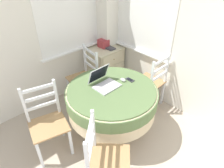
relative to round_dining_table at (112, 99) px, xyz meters
The scene contains 12 objects.
corner_room_shell 0.74m from the round_dining_table, 44.05° to the left, with size 4.51×4.87×2.55m.
round_dining_table is the anchor object (origin of this frame).
laptop 0.25m from the round_dining_table, 96.77° to the left, with size 0.32×0.32×0.24m.
computer_mouse 0.30m from the round_dining_table, ahead, with size 0.05×0.08×0.04m.
cell_phone 0.36m from the round_dining_table, ahead, with size 0.06×0.12×0.01m.
dining_chair_near_back_window 0.85m from the round_dining_table, 78.20° to the left, with size 0.47×0.49×0.94m.
dining_chair_near_right_window 0.85m from the round_dining_table, ahead, with size 0.43×0.41×0.94m.
dining_chair_camera_near 0.84m from the round_dining_table, 138.37° to the right, with size 0.59×0.59×0.94m.
dining_chair_left_flank 0.85m from the round_dining_table, 157.70° to the left, with size 0.52×0.50×0.94m.
corner_cabinet 1.27m from the round_dining_table, 51.73° to the left, with size 0.60×0.48×0.73m.
storage_box 1.33m from the round_dining_table, 52.66° to the left, with size 0.15×0.17×0.14m.
book_on_cabinet 1.24m from the round_dining_table, 47.92° to the left, with size 0.13×0.19×0.02m.
Camera 1 is at (-0.27, 0.28, 2.21)m, focal length 32.00 mm.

